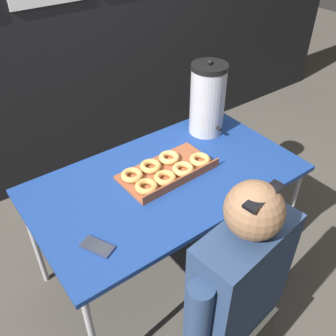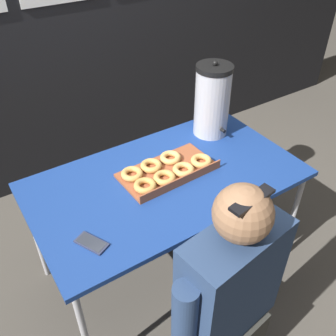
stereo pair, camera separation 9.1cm
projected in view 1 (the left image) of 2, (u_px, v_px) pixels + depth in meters
The scene contains 6 objects.
ground_plane at pixel (167, 265), 2.44m from camera, with size 12.00×12.00×0.00m, color #4C473F.
folding_table at pixel (167, 184), 2.02m from camera, with size 1.44×0.82×0.74m.
donut_box at pixel (166, 171), 2.00m from camera, with size 0.53×0.29×0.05m.
coffee_urn at pixel (207, 99), 2.22m from camera, with size 0.21×0.24×0.46m.
cell_phone at pixel (97, 246), 1.61m from camera, with size 0.13×0.16×0.01m.
person_seated at pixel (236, 304), 1.56m from camera, with size 0.58×0.28×1.24m.
Camera 1 is at (-0.91, -1.24, 2.00)m, focal length 40.00 mm.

